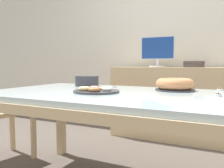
{
  "coord_description": "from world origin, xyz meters",
  "views": [
    {
      "loc": [
        0.74,
        -1.53,
        0.92
      ],
      "look_at": [
        -0.02,
        -0.03,
        0.78
      ],
      "focal_mm": 40.0,
      "sensor_mm": 36.0,
      "label": 1
    }
  ],
  "objects_px": {
    "pastry_platter": "(96,90)",
    "tealight_right_edge": "(218,95)",
    "tealight_near_front": "(114,87)",
    "book_stack": "(194,64)",
    "plate_stack": "(87,81)",
    "cake_chocolate_round": "(175,85)",
    "computer_monitor": "(157,52)",
    "tealight_left_edge": "(220,89)"
  },
  "relations": [
    {
      "from": "pastry_platter",
      "to": "tealight_right_edge",
      "type": "xyz_separation_m",
      "value": [
        0.77,
        0.15,
        -0.0
      ]
    },
    {
      "from": "pastry_platter",
      "to": "tealight_near_front",
      "type": "xyz_separation_m",
      "value": [
        -0.03,
        0.35,
        -0.0
      ]
    },
    {
      "from": "book_stack",
      "to": "pastry_platter",
      "type": "distance_m",
      "value": 1.62
    },
    {
      "from": "plate_stack",
      "to": "tealight_right_edge",
      "type": "distance_m",
      "value": 1.13
    },
    {
      "from": "cake_chocolate_round",
      "to": "tealight_right_edge",
      "type": "distance_m",
      "value": 0.38
    },
    {
      "from": "cake_chocolate_round",
      "to": "book_stack",
      "type": "bearing_deg",
      "value": 92.55
    },
    {
      "from": "computer_monitor",
      "to": "tealight_near_front",
      "type": "distance_m",
      "value": 1.26
    },
    {
      "from": "book_stack",
      "to": "tealight_near_front",
      "type": "distance_m",
      "value": 1.3
    },
    {
      "from": "cake_chocolate_round",
      "to": "tealight_near_front",
      "type": "height_order",
      "value": "cake_chocolate_round"
    },
    {
      "from": "plate_stack",
      "to": "tealight_left_edge",
      "type": "distance_m",
      "value": 1.09
    },
    {
      "from": "computer_monitor",
      "to": "book_stack",
      "type": "distance_m",
      "value": 0.47
    },
    {
      "from": "book_stack",
      "to": "plate_stack",
      "type": "relative_size",
      "value": 1.1
    },
    {
      "from": "book_stack",
      "to": "tealight_right_edge",
      "type": "relative_size",
      "value": 5.76
    },
    {
      "from": "tealight_left_edge",
      "to": "cake_chocolate_round",
      "type": "bearing_deg",
      "value": -157.34
    },
    {
      "from": "tealight_left_edge",
      "to": "book_stack",
      "type": "bearing_deg",
      "value": 108.16
    },
    {
      "from": "computer_monitor",
      "to": "plate_stack",
      "type": "xyz_separation_m",
      "value": [
        -0.3,
        -1.16,
        -0.3
      ]
    },
    {
      "from": "tealight_right_edge",
      "to": "tealight_near_front",
      "type": "height_order",
      "value": "same"
    },
    {
      "from": "tealight_right_edge",
      "to": "tealight_near_front",
      "type": "bearing_deg",
      "value": 166.28
    },
    {
      "from": "tealight_near_front",
      "to": "book_stack",
      "type": "bearing_deg",
      "value": 70.16
    },
    {
      "from": "book_stack",
      "to": "tealight_left_edge",
      "type": "bearing_deg",
      "value": -71.84
    },
    {
      "from": "cake_chocolate_round",
      "to": "tealight_right_edge",
      "type": "relative_size",
      "value": 7.18
    },
    {
      "from": "cake_chocolate_round",
      "to": "pastry_platter",
      "type": "distance_m",
      "value": 0.59
    },
    {
      "from": "book_stack",
      "to": "plate_stack",
      "type": "xyz_separation_m",
      "value": [
        -0.74,
        -1.16,
        -0.15
      ]
    },
    {
      "from": "pastry_platter",
      "to": "tealight_left_edge",
      "type": "relative_size",
      "value": 7.93
    },
    {
      "from": "cake_chocolate_round",
      "to": "pastry_platter",
      "type": "bearing_deg",
      "value": -141.11
    },
    {
      "from": "plate_stack",
      "to": "tealight_left_edge",
      "type": "relative_size",
      "value": 5.25
    },
    {
      "from": "tealight_right_edge",
      "to": "plate_stack",
      "type": "bearing_deg",
      "value": 167.22
    },
    {
      "from": "plate_stack",
      "to": "cake_chocolate_round",
      "type": "bearing_deg",
      "value": -2.53
    },
    {
      "from": "book_stack",
      "to": "tealight_right_edge",
      "type": "bearing_deg",
      "value": -75.53
    },
    {
      "from": "computer_monitor",
      "to": "cake_chocolate_round",
      "type": "relative_size",
      "value": 1.48
    },
    {
      "from": "book_stack",
      "to": "cake_chocolate_round",
      "type": "xyz_separation_m",
      "value": [
        0.05,
        -1.19,
        -0.15
      ]
    },
    {
      "from": "computer_monitor",
      "to": "tealight_left_edge",
      "type": "height_order",
      "value": "computer_monitor"
    },
    {
      "from": "tealight_left_edge",
      "to": "tealight_near_front",
      "type": "xyz_separation_m",
      "value": [
        -0.79,
        -0.14,
        0.0
      ]
    },
    {
      "from": "book_stack",
      "to": "pastry_platter",
      "type": "relative_size",
      "value": 0.73
    },
    {
      "from": "plate_stack",
      "to": "pastry_platter",
      "type": "bearing_deg",
      "value": -50.37
    },
    {
      "from": "computer_monitor",
      "to": "tealight_near_front",
      "type": "bearing_deg",
      "value": -89.88
    },
    {
      "from": "pastry_platter",
      "to": "tealight_right_edge",
      "type": "distance_m",
      "value": 0.78
    },
    {
      "from": "computer_monitor",
      "to": "pastry_platter",
      "type": "xyz_separation_m",
      "value": [
        0.04,
        -1.56,
        -0.33
      ]
    },
    {
      "from": "cake_chocolate_round",
      "to": "plate_stack",
      "type": "xyz_separation_m",
      "value": [
        -0.79,
        0.03,
        0.0
      ]
    },
    {
      "from": "tealight_left_edge",
      "to": "pastry_platter",
      "type": "bearing_deg",
      "value": -146.86
    },
    {
      "from": "book_stack",
      "to": "cake_chocolate_round",
      "type": "bearing_deg",
      "value": -87.45
    },
    {
      "from": "computer_monitor",
      "to": "tealight_near_front",
      "type": "relative_size",
      "value": 10.6
    }
  ]
}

